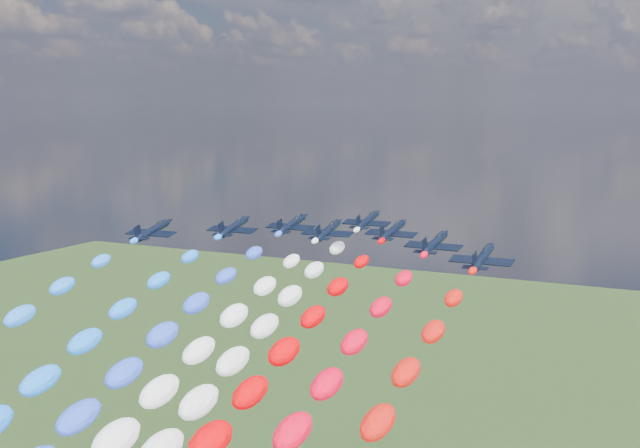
% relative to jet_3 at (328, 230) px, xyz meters
% --- Properties ---
extents(jet_0, '(9.98, 13.42, 5.33)m').
position_rel_jet_3_xyz_m(jet_0, '(-29.05, -14.23, 0.00)').
color(jet_0, black).
extents(jet_1, '(10.03, 13.46, 5.33)m').
position_rel_jet_3_xyz_m(jet_1, '(-17.90, -4.06, 0.00)').
color(jet_1, black).
extents(jet_2, '(9.92, 13.38, 5.33)m').
position_rel_jet_3_xyz_m(jet_2, '(-9.68, 3.89, 0.00)').
color(jet_2, black).
extents(jet_3, '(10.11, 13.52, 5.33)m').
position_rel_jet_3_xyz_m(jet_3, '(0.00, 0.00, 0.00)').
color(jet_3, black).
extents(jet_4, '(9.56, 13.13, 5.33)m').
position_rel_jet_3_xyz_m(jet_4, '(1.39, 15.29, 0.00)').
color(jet_4, black).
extents(trail_4, '(5.80, 124.23, 49.48)m').
position_rel_jet_3_xyz_m(trail_4, '(1.39, -49.24, -22.92)').
color(trail_4, white).
extents(jet_5, '(10.22, 13.60, 5.33)m').
position_rel_jet_3_xyz_m(jet_5, '(10.81, 4.72, 0.00)').
color(jet_5, black).
extents(jet_6, '(10.10, 13.51, 5.33)m').
position_rel_jet_3_xyz_m(jet_6, '(22.13, -4.96, 0.00)').
color(jet_6, black).
extents(jet_7, '(9.68, 13.21, 5.33)m').
position_rel_jet_3_xyz_m(jet_7, '(32.85, -14.20, 0.00)').
color(jet_7, black).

